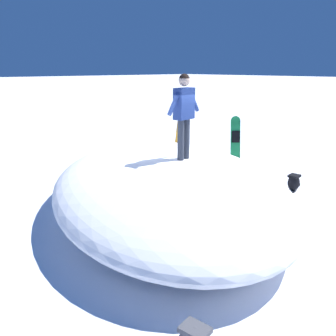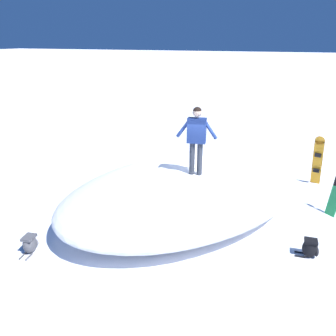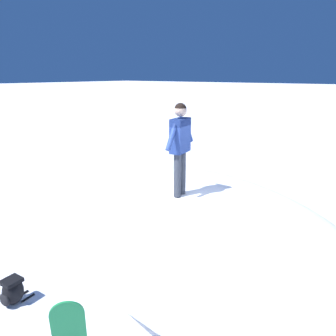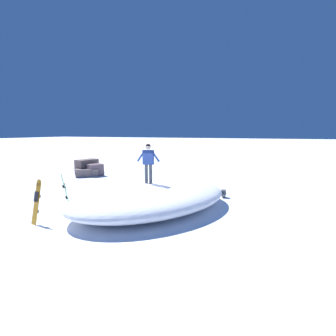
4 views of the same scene
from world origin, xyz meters
The scene contains 6 objects.
ground centered at (0.00, 0.00, 0.00)m, with size 240.00×240.00×0.00m, color white.
snow_mound centered at (-0.20, -0.58, 0.57)m, with size 7.56×4.80×1.15m, color white.
snowboarder_standing centered at (0.06, -0.81, 2.21)m, with size 1.05×0.29×1.76m.
snowboard_primary_upright centered at (3.10, 2.47, 0.87)m, with size 0.36×0.42×1.67m.
backpack_near centered at (3.01, -1.83, 0.22)m, with size 0.50×0.31×0.43m.
backpack_far centered at (-2.80, -3.90, 0.21)m, with size 0.33×0.56×0.41m.
Camera 2 is at (2.47, -8.93, 4.49)m, focal length 37.05 mm.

